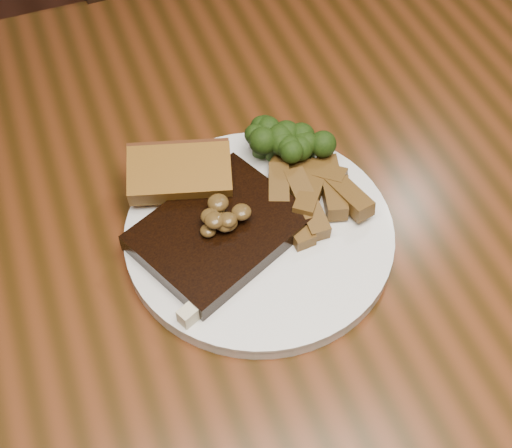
{
  "coord_description": "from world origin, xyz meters",
  "views": [
    {
      "loc": [
        -0.14,
        -0.39,
        1.33
      ],
      "look_at": [
        0.0,
        -0.0,
        0.78
      ],
      "focal_mm": 50.0,
      "sensor_mm": 36.0,
      "label": 1
    }
  ],
  "objects_px": {
    "garlic_bread": "(181,186)",
    "potato_wedges": "(317,199)",
    "steak": "(219,232)",
    "chair_far": "(213,54)",
    "dining_table": "(255,291)",
    "plate": "(259,235)"
  },
  "relations": [
    {
      "from": "chair_far",
      "to": "potato_wedges",
      "type": "relative_size",
      "value": 8.83
    },
    {
      "from": "dining_table",
      "to": "chair_far",
      "type": "relative_size",
      "value": 1.77
    },
    {
      "from": "steak",
      "to": "potato_wedges",
      "type": "bearing_deg",
      "value": -22.66
    },
    {
      "from": "dining_table",
      "to": "potato_wedges",
      "type": "relative_size",
      "value": 15.61
    },
    {
      "from": "dining_table",
      "to": "chair_far",
      "type": "height_order",
      "value": "chair_far"
    },
    {
      "from": "chair_far",
      "to": "steak",
      "type": "height_order",
      "value": "chair_far"
    },
    {
      "from": "steak",
      "to": "potato_wedges",
      "type": "height_order",
      "value": "potato_wedges"
    },
    {
      "from": "dining_table",
      "to": "potato_wedges",
      "type": "xyz_separation_m",
      "value": [
        0.07,
        0.01,
        0.12
      ]
    },
    {
      "from": "dining_table",
      "to": "steak",
      "type": "height_order",
      "value": "steak"
    },
    {
      "from": "dining_table",
      "to": "steak",
      "type": "distance_m",
      "value": 0.12
    },
    {
      "from": "chair_far",
      "to": "plate",
      "type": "xyz_separation_m",
      "value": [
        -0.13,
        -0.58,
        0.26
      ]
    },
    {
      "from": "dining_table",
      "to": "garlic_bread",
      "type": "xyz_separation_m",
      "value": [
        -0.05,
        0.08,
        0.12
      ]
    },
    {
      "from": "garlic_bread",
      "to": "dining_table",
      "type": "bearing_deg",
      "value": -40.16
    },
    {
      "from": "steak",
      "to": "garlic_bread",
      "type": "relative_size",
      "value": 1.48
    },
    {
      "from": "dining_table",
      "to": "chair_far",
      "type": "xyz_separation_m",
      "value": [
        0.14,
        0.58,
        -0.16
      ]
    },
    {
      "from": "plate",
      "to": "garlic_bread",
      "type": "relative_size",
      "value": 2.6
    },
    {
      "from": "chair_far",
      "to": "steak",
      "type": "distance_m",
      "value": 0.66
    },
    {
      "from": "plate",
      "to": "chair_far",
      "type": "bearing_deg",
      "value": 77.18
    },
    {
      "from": "plate",
      "to": "potato_wedges",
      "type": "distance_m",
      "value": 0.07
    },
    {
      "from": "dining_table",
      "to": "plate",
      "type": "bearing_deg",
      "value": 24.76
    },
    {
      "from": "garlic_bread",
      "to": "potato_wedges",
      "type": "bearing_deg",
      "value": -11.7
    },
    {
      "from": "dining_table",
      "to": "steak",
      "type": "relative_size",
      "value": 10.53
    }
  ]
}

